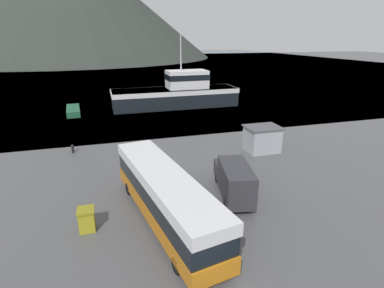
# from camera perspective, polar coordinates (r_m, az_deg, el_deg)

# --- Properties ---
(water_surface) EXTENTS (240.00, 240.00, 0.00)m
(water_surface) POSITION_cam_1_polar(r_m,az_deg,el_deg) (152.92, -15.29, 14.90)
(water_surface) COLOR #3D5160
(water_surface) RESTS_ON ground
(tour_bus) EXTENTS (4.80, 12.98, 3.34)m
(tour_bus) POSITION_cam_1_polar(r_m,az_deg,el_deg) (18.88, -5.24, -9.57)
(tour_bus) COLOR #B26614
(tour_bus) RESTS_ON ground
(delivery_van) EXTENTS (3.16, 6.51, 2.60)m
(delivery_van) POSITION_cam_1_polar(r_m,az_deg,el_deg) (22.09, 7.98, -6.60)
(delivery_van) COLOR #2D2D33
(delivery_van) RESTS_ON ground
(fishing_boat) EXTENTS (20.82, 5.96, 11.78)m
(fishing_boat) POSITION_cam_1_polar(r_m,az_deg,el_deg) (50.73, -2.81, 9.67)
(fishing_boat) COLOR black
(fishing_boat) RESTS_ON water_surface
(storage_bin) EXTENTS (1.00, 1.04, 1.42)m
(storage_bin) POSITION_cam_1_polar(r_m,az_deg,el_deg) (19.64, -19.41, -13.38)
(storage_bin) COLOR olive
(storage_bin) RESTS_ON ground
(dock_kiosk) EXTENTS (3.46, 2.76, 2.60)m
(dock_kiosk) POSITION_cam_1_polar(r_m,az_deg,el_deg) (31.28, 13.21, 0.98)
(dock_kiosk) COLOR #93999E
(dock_kiosk) RESTS_ON ground
(small_boat) EXTENTS (2.40, 6.50, 0.88)m
(small_boat) POSITION_cam_1_polar(r_m,az_deg,el_deg) (49.62, -21.68, 5.94)
(small_boat) COLOR #1E5138
(small_boat) RESTS_ON water_surface
(mooring_bollard) EXTENTS (0.31, 0.31, 0.84)m
(mooring_bollard) POSITION_cam_1_polar(r_m,az_deg,el_deg) (32.62, -21.78, -0.76)
(mooring_bollard) COLOR black
(mooring_bollard) RESTS_ON ground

